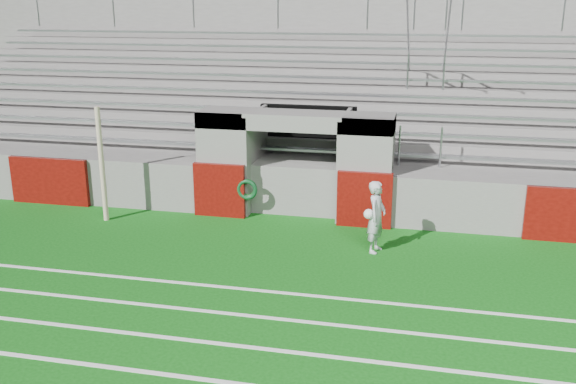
# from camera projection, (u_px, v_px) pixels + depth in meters

# --- Properties ---
(ground) EXTENTS (90.00, 90.00, 0.00)m
(ground) POSITION_uv_depth(u_px,v_px,m) (259.00, 268.00, 12.98)
(ground) COLOR #0D5210
(ground) RESTS_ON ground
(field_post) EXTENTS (0.13, 0.13, 2.81)m
(field_post) POSITION_uv_depth(u_px,v_px,m) (102.00, 165.00, 15.41)
(field_post) COLOR beige
(field_post) RESTS_ON ground
(stadium_structure) EXTENTS (26.00, 8.48, 5.42)m
(stadium_structure) POSITION_uv_depth(u_px,v_px,m) (325.00, 124.00, 19.99)
(stadium_structure) COLOR slate
(stadium_structure) RESTS_ON ground
(goalkeeper_with_ball) EXTENTS (0.52, 0.64, 1.57)m
(goalkeeper_with_ball) POSITION_uv_depth(u_px,v_px,m) (376.00, 217.00, 13.64)
(goalkeeper_with_ball) COLOR silver
(goalkeeper_with_ball) RESTS_ON ground
(hose_coil) EXTENTS (0.52, 0.14, 0.52)m
(hose_coil) POSITION_uv_depth(u_px,v_px,m) (247.00, 189.00, 15.71)
(hose_coil) COLOR #0B3A10
(hose_coil) RESTS_ON ground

